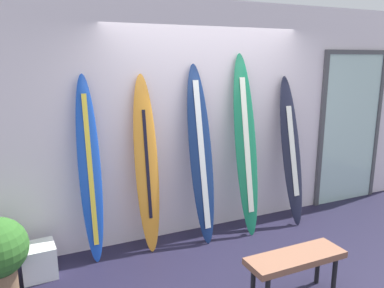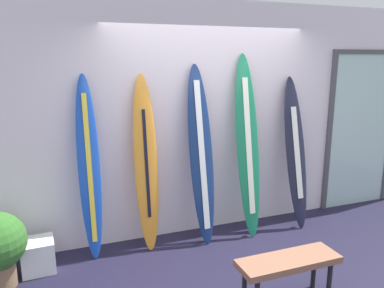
# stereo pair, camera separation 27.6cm
# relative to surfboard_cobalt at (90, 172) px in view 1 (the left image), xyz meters

# --- Properties ---
(ground) EXTENTS (8.00, 8.00, 0.04)m
(ground) POSITION_rel_surfboard_cobalt_xyz_m (1.45, -1.01, -1.00)
(ground) COLOR #1D1B32
(wall_back) EXTENTS (7.20, 0.20, 2.80)m
(wall_back) POSITION_rel_surfboard_cobalt_xyz_m (1.45, 0.29, 0.42)
(wall_back) COLOR silver
(wall_back) RESTS_ON ground
(surfboard_cobalt) EXTENTS (0.24, 0.32, 1.99)m
(surfboard_cobalt) POSITION_rel_surfboard_cobalt_xyz_m (0.00, 0.00, 0.00)
(surfboard_cobalt) COLOR blue
(surfboard_cobalt) RESTS_ON ground
(surfboard_sunset) EXTENTS (0.27, 0.35, 1.98)m
(surfboard_sunset) POSITION_rel_surfboard_cobalt_xyz_m (0.61, -0.01, 0.01)
(surfboard_sunset) COLOR orange
(surfboard_sunset) RESTS_ON ground
(surfboard_navy) EXTENTS (0.31, 0.46, 2.08)m
(surfboard_navy) POSITION_rel_surfboard_cobalt_xyz_m (1.26, -0.06, 0.05)
(surfboard_navy) COLOR navy
(surfboard_navy) RESTS_ON ground
(surfboard_emerald) EXTENTS (0.31, 0.49, 2.20)m
(surfboard_emerald) POSITION_rel_surfboard_cobalt_xyz_m (1.86, -0.07, 0.11)
(surfboard_emerald) COLOR #197750
(surfboard_emerald) RESTS_ON ground
(surfboard_charcoal) EXTENTS (0.31, 0.49, 1.92)m
(surfboard_charcoal) POSITION_rel_surfboard_cobalt_xyz_m (2.55, -0.08, -0.03)
(surfboard_charcoal) COLOR #1A1C2F
(surfboard_charcoal) RESTS_ON ground
(display_block_left) EXTENTS (0.33, 0.33, 0.33)m
(display_block_left) POSITION_rel_surfboard_cobalt_xyz_m (-0.57, -0.14, -0.82)
(display_block_left) COLOR white
(display_block_left) RESTS_ON ground
(glass_door) EXTENTS (1.17, 0.06, 2.25)m
(glass_door) POSITION_rel_surfboard_cobalt_xyz_m (3.83, 0.17, 0.18)
(glass_door) COLOR silver
(glass_door) RESTS_ON ground
(bench) EXTENTS (0.92, 0.30, 0.44)m
(bench) POSITION_rel_surfboard_cobalt_xyz_m (1.51, -1.49, -0.60)
(bench) COLOR #8E5D45
(bench) RESTS_ON ground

